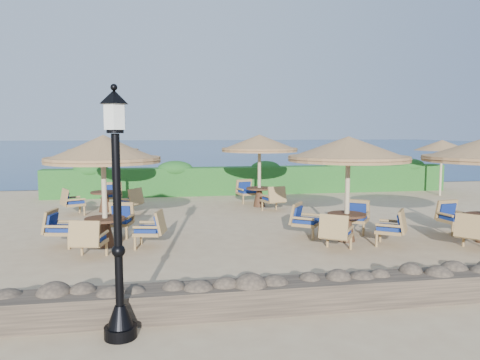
% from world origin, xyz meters
% --- Properties ---
extents(ground, '(120.00, 120.00, 0.00)m').
position_xyz_m(ground, '(0.00, 0.00, 0.00)').
color(ground, tan).
rests_on(ground, ground).
extents(sea, '(160.00, 160.00, 0.00)m').
position_xyz_m(sea, '(0.00, 70.00, 0.00)').
color(sea, navy).
rests_on(sea, ground).
extents(hedge, '(18.00, 0.90, 1.20)m').
position_xyz_m(hedge, '(0.00, 7.20, 0.60)').
color(hedge, '#194E19').
rests_on(hedge, ground).
extents(stone_wall, '(15.00, 0.65, 0.44)m').
position_xyz_m(stone_wall, '(0.00, -6.20, 0.22)').
color(stone_wall, brown).
rests_on(stone_wall, ground).
extents(lamp_post, '(0.44, 0.44, 3.31)m').
position_xyz_m(lamp_post, '(-4.80, -6.80, 1.55)').
color(lamp_post, black).
rests_on(lamp_post, ground).
extents(extra_parasol, '(2.30, 2.30, 2.41)m').
position_xyz_m(extra_parasol, '(7.80, 5.20, 2.17)').
color(extra_parasol, '#C3B089').
rests_on(extra_parasol, ground).
extents(cafe_set_0, '(2.89, 2.89, 2.65)m').
position_xyz_m(cafe_set_0, '(-5.52, -1.61, 1.81)').
color(cafe_set_0, '#C3B089').
rests_on(cafe_set_0, ground).
extents(cafe_set_1, '(3.04, 3.04, 2.65)m').
position_xyz_m(cafe_set_1, '(0.42, -2.08, 1.88)').
color(cafe_set_1, '#C3B089').
rests_on(cafe_set_1, ground).
extents(cafe_set_3, '(2.76, 2.62, 2.65)m').
position_xyz_m(cafe_set_3, '(-6.06, 3.46, 1.80)').
color(cafe_set_3, '#C3B089').
rests_on(cafe_set_3, ground).
extents(cafe_set_4, '(2.81, 2.89, 2.65)m').
position_xyz_m(cafe_set_4, '(-0.58, 3.62, 2.01)').
color(cafe_set_4, '#C3B089').
rests_on(cafe_set_4, ground).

